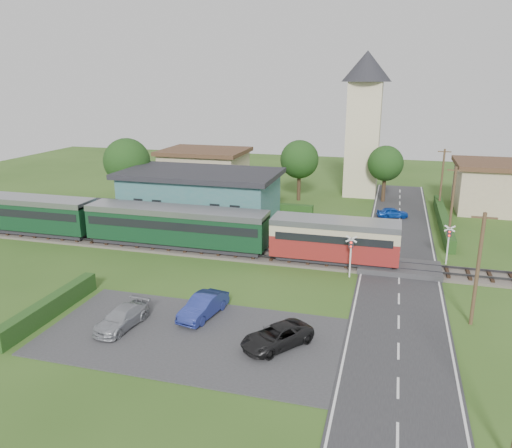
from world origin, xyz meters
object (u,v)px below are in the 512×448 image
(train, at_px, (143,223))
(car_park_silver, at_px, (122,318))
(house_east, at_px, (495,186))
(house_west, at_px, (205,170))
(crossing_signal_near, at_px, (351,250))
(pedestrian_far, at_px, (110,216))
(car_on_road, at_px, (392,213))
(car_park_dark, at_px, (277,336))
(station_building, at_px, (201,196))
(crossing_signal_far, at_px, (449,239))
(pedestrian_near, at_px, (261,230))
(equipment_hut, at_px, (102,213))
(church_tower, at_px, (364,114))
(car_park_blue, at_px, (203,306))

(train, bearing_deg, car_park_silver, -67.01)
(house_east, height_order, car_park_silver, house_east)
(house_west, distance_m, crossing_signal_near, 33.22)
(pedestrian_far, bearing_deg, train, -124.34)
(car_on_road, distance_m, car_park_dark, 30.00)
(train, distance_m, car_on_road, 26.29)
(train, height_order, car_park_dark, train)
(station_building, relative_size, car_park_silver, 3.95)
(house_east, xyz_separation_m, pedestrian_far, (-37.36, -18.47, -1.36))
(crossing_signal_far, bearing_deg, pedestrian_far, 177.90)
(station_building, relative_size, house_west, 1.48)
(pedestrian_near, bearing_deg, station_building, -21.30)
(equipment_hut, bearing_deg, church_tower, 44.75)
(car_park_blue, bearing_deg, train, 142.04)
(house_west, distance_m, pedestrian_near, 23.47)
(car_park_dark, bearing_deg, pedestrian_near, 144.94)
(train, relative_size, crossing_signal_far, 13.18)
(station_building, height_order, church_tower, church_tower)
(equipment_hut, distance_m, church_tower, 33.48)
(crossing_signal_far, bearing_deg, station_building, 164.37)
(station_building, xyz_separation_m, car_on_road, (19.22, 6.63, -2.09))
(train, distance_m, car_park_blue, 15.40)
(crossing_signal_far, distance_m, pedestrian_far, 30.99)
(car_park_dark, bearing_deg, church_tower, 125.06)
(pedestrian_far, bearing_deg, equipment_hut, 115.68)
(station_building, xyz_separation_m, pedestrian_near, (7.97, -5.49, -1.46))
(house_west, bearing_deg, crossing_signal_near, -49.89)
(house_east, bearing_deg, train, -145.38)
(crossing_signal_far, relative_size, car_park_silver, 0.81)
(house_west, distance_m, crossing_signal_far, 35.26)
(equipment_hut, bearing_deg, pedestrian_near, 1.08)
(church_tower, bearing_deg, crossing_signal_far, -69.98)
(church_tower, relative_size, car_on_road, 5.43)
(station_building, relative_size, car_on_road, 4.94)
(equipment_hut, xyz_separation_m, crossing_signal_near, (24.40, -5.61, 0.39))
(train, relative_size, house_west, 4.00)
(church_tower, height_order, pedestrian_near, church_tower)
(station_building, height_order, car_park_silver, station_building)
(house_west, xyz_separation_m, crossing_signal_far, (28.60, -20.61, -0.65))
(equipment_hut, height_order, car_park_blue, equipment_hut)
(equipment_hut, bearing_deg, pedestrian_far, 27.32)
(car_on_road, bearing_deg, equipment_hut, 98.17)
(equipment_hut, relative_size, house_west, 0.24)
(car_park_silver, bearing_deg, crossing_signal_near, 51.00)
(equipment_hut, xyz_separation_m, house_west, (3.00, 19.80, 1.04))
(train, xyz_separation_m, crossing_signal_far, (25.47, 2.39, -0.04))
(crossing_signal_far, relative_size, car_park_blue, 0.80)
(house_east, relative_size, pedestrian_near, 5.63)
(crossing_signal_near, xyz_separation_m, crossing_signal_far, (7.20, 4.80, 0.00))
(station_building, distance_m, house_east, 32.70)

